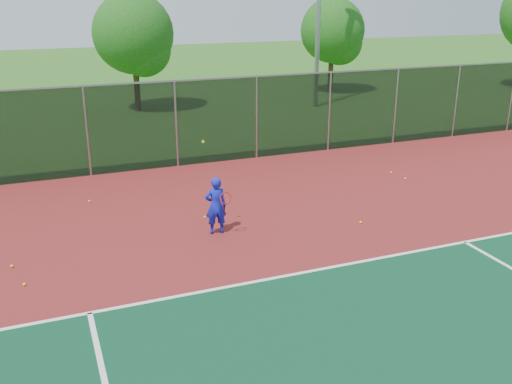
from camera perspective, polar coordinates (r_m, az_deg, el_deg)
ground at (r=11.89m, az=22.24°, el=-11.84°), size 120.00×120.00×0.00m
court_apron at (r=13.17m, az=16.35°, el=-7.90°), size 30.00×20.00×0.02m
fence_back at (r=20.96m, az=0.05°, el=7.56°), size 30.00×0.06×3.03m
tennis_player at (r=14.43m, az=-4.04°, el=-1.34°), size 0.59×0.61×2.44m
practice_ball_0 at (r=19.95m, az=13.37°, el=1.92°), size 0.07×0.07×0.07m
practice_ball_2 at (r=17.44m, az=-16.32°, el=-0.89°), size 0.07×0.07×0.07m
practice_ball_3 at (r=14.02m, az=-23.24°, el=-6.83°), size 0.07×0.07×0.07m
practice_ball_4 at (r=15.49m, az=10.42°, el=-3.00°), size 0.07×0.07×0.07m
practice_ball_5 at (r=15.64m, az=-5.14°, el=-2.51°), size 0.07×0.07×0.07m
practice_ball_6 at (r=19.41m, az=14.70°, el=1.32°), size 0.07×0.07×0.07m
practice_ball_7 at (r=13.10m, az=-22.17°, el=-8.54°), size 0.07×0.07×0.07m
tree_back_left at (r=30.03m, az=-11.95°, el=14.90°), size 4.03×4.03×5.92m
tree_back_mid at (r=35.43m, az=7.84°, el=15.43°), size 3.80×3.80×5.59m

